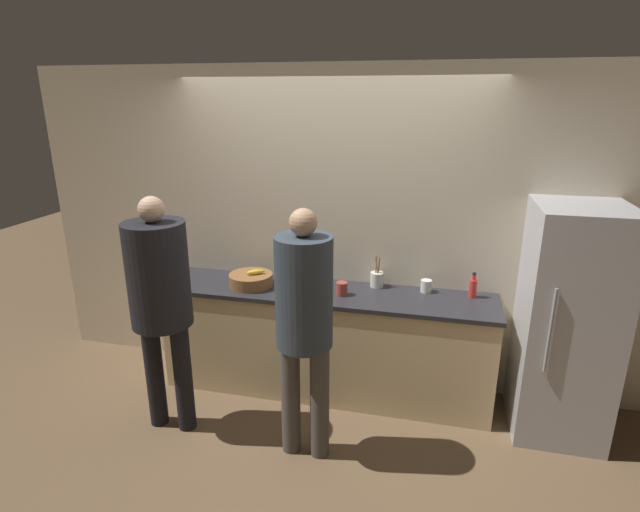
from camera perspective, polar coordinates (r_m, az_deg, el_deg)
ground_plane at (r=4.10m, az=-0.46°, el=-17.24°), size 14.00×14.00×0.00m
wall_back at (r=4.10m, az=1.61°, el=2.89°), size 5.20×0.06×2.60m
counter at (r=4.15m, az=0.67°, el=-9.61°), size 2.66×0.60×0.89m
refrigerator at (r=3.94m, az=26.35°, el=-6.82°), size 0.61×0.71×1.68m
person_left at (r=3.61m, az=-17.83°, el=-3.84°), size 0.42×0.42×1.74m
person_center at (r=3.18m, az=-1.82°, el=-6.65°), size 0.37×0.37×1.72m
fruit_bowl at (r=4.08m, az=-7.89°, el=-2.70°), size 0.35×0.35×0.14m
utensil_crock at (r=4.05m, az=6.53°, el=-2.61°), size 0.11×0.11×0.26m
bottle_red at (r=3.98m, az=17.08°, el=-3.47°), size 0.06×0.06×0.20m
cup_red at (r=3.86m, az=2.52°, el=-3.74°), size 0.09×0.09×0.10m
cup_white at (r=4.01m, az=12.04°, el=-3.37°), size 0.08×0.08×0.10m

